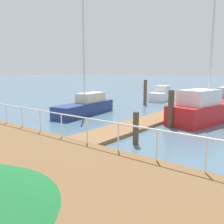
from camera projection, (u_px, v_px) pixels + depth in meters
The scene contains 9 objects.
ground_plane at pixel (23, 115), 18.67m from camera, with size 300.00×300.00×0.00m, color slate.
floating_dock at pixel (138, 124), 15.16m from camera, with size 11.81×2.00×0.18m, color olive.
boardwalk_railing at pixel (102, 126), 9.52m from camera, with size 0.06×30.44×1.08m.
dock_piling_0 at pixel (145, 92), 24.18m from camera, with size 0.34×0.34×2.47m, color brown.
dock_piling_1 at pixel (136, 128), 11.25m from camera, with size 0.27×0.27×1.51m, color brown.
dock_piling_2 at pixel (171, 109), 14.58m from camera, with size 0.35×0.35×2.23m, color brown.
moored_boat_1 at pixel (206, 109), 16.25m from camera, with size 6.93×3.37×9.34m.
moored_boat_2 at pixel (86, 106), 18.99m from camera, with size 6.08×2.37×8.66m.
moored_boat_3 at pixel (162, 95), 27.86m from camera, with size 4.43×2.12×1.68m.
Camera 1 is at (-10.18, 3.30, 3.37)m, focal length 39.43 mm.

